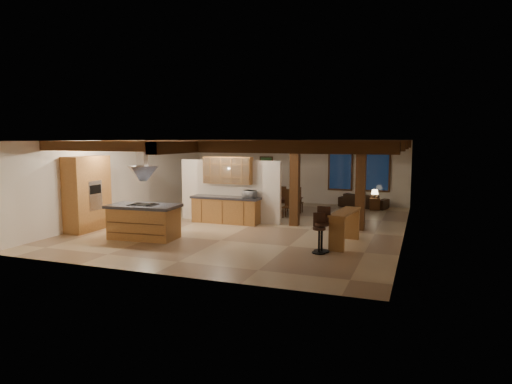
% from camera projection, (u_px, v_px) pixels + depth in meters
% --- Properties ---
extents(ground, '(12.00, 12.00, 0.00)m').
position_uv_depth(ground, '(251.00, 225.00, 15.66)').
color(ground, '#C9AF86').
rests_on(ground, ground).
extents(room_walls, '(12.00, 12.00, 12.00)m').
position_uv_depth(room_walls, '(251.00, 174.00, 15.45)').
color(room_walls, white).
rests_on(room_walls, ground).
extents(ceiling_beams, '(10.00, 12.00, 0.28)m').
position_uv_depth(ceiling_beams, '(251.00, 145.00, 15.33)').
color(ceiling_beams, '#432310').
rests_on(ceiling_beams, room_walls).
extents(timber_posts, '(2.50, 0.30, 2.90)m').
position_uv_depth(timber_posts, '(327.00, 175.00, 15.05)').
color(timber_posts, '#432310').
rests_on(timber_posts, ground).
extents(partition_wall, '(3.80, 0.18, 2.20)m').
position_uv_depth(partition_wall, '(230.00, 191.00, 16.34)').
color(partition_wall, white).
rests_on(partition_wall, ground).
extents(pantry_cabinet, '(0.67, 1.60, 2.40)m').
position_uv_depth(pantry_cabinet, '(87.00, 194.00, 14.70)').
color(pantry_cabinet, '#AA7236').
rests_on(pantry_cabinet, ground).
extents(back_counter, '(2.50, 0.66, 0.94)m').
position_uv_depth(back_counter, '(226.00, 210.00, 16.05)').
color(back_counter, '#AA7236').
rests_on(back_counter, ground).
extents(upper_display_cabinet, '(1.80, 0.36, 0.95)m').
position_uv_depth(upper_display_cabinet, '(228.00, 170.00, 16.07)').
color(upper_display_cabinet, '#AA7236').
rests_on(upper_display_cabinet, partition_wall).
extents(range_hood, '(1.10, 1.10, 1.40)m').
position_uv_depth(range_hood, '(143.00, 179.00, 13.40)').
color(range_hood, silver).
rests_on(range_hood, room_walls).
extents(back_windows, '(2.70, 0.07, 1.70)m').
position_uv_depth(back_windows, '(359.00, 172.00, 20.04)').
color(back_windows, '#432310').
rests_on(back_windows, room_walls).
extents(framed_art, '(0.65, 0.05, 0.85)m').
position_uv_depth(framed_art, '(266.00, 165.00, 21.50)').
color(framed_art, '#432310').
rests_on(framed_art, room_walls).
extents(recessed_cans, '(3.16, 2.46, 0.03)m').
position_uv_depth(recessed_cans, '(154.00, 142.00, 14.39)').
color(recessed_cans, silver).
rests_on(recessed_cans, room_walls).
extents(kitchen_island, '(2.15, 1.25, 1.03)m').
position_uv_depth(kitchen_island, '(144.00, 221.00, 13.55)').
color(kitchen_island, '#AA7236').
rests_on(kitchen_island, ground).
extents(dining_table, '(1.89, 1.16, 0.64)m').
position_uv_depth(dining_table, '(278.00, 206.00, 17.93)').
color(dining_table, '#3B1B0E').
rests_on(dining_table, ground).
extents(sofa, '(2.17, 1.29, 0.59)m').
position_uv_depth(sofa, '(363.00, 201.00, 19.68)').
color(sofa, black).
rests_on(sofa, ground).
extents(microwave, '(0.53, 0.45, 0.25)m').
position_uv_depth(microwave, '(250.00, 194.00, 15.67)').
color(microwave, silver).
rests_on(microwave, back_counter).
extents(bar_counter, '(0.64, 1.87, 0.96)m').
position_uv_depth(bar_counter, '(345.00, 222.00, 12.70)').
color(bar_counter, '#AA7236').
rests_on(bar_counter, ground).
extents(side_table, '(0.48, 0.48, 0.50)m').
position_uv_depth(side_table, '(374.00, 204.00, 19.01)').
color(side_table, '#432310').
rests_on(side_table, ground).
extents(table_lamp, '(0.29, 0.29, 0.35)m').
position_uv_depth(table_lamp, '(375.00, 192.00, 18.95)').
color(table_lamp, black).
rests_on(table_lamp, side_table).
extents(bar_stool_a, '(0.38, 0.39, 1.04)m').
position_uv_depth(bar_stool_a, '(319.00, 233.00, 11.83)').
color(bar_stool_a, black).
rests_on(bar_stool_a, ground).
extents(bar_stool_b, '(0.41, 0.41, 1.18)m').
position_uv_depth(bar_stool_b, '(322.00, 229.00, 11.97)').
color(bar_stool_b, black).
rests_on(bar_stool_b, ground).
extents(dining_chairs, '(1.66, 1.66, 1.06)m').
position_uv_depth(dining_chairs, '(278.00, 201.00, 17.90)').
color(dining_chairs, '#432310').
rests_on(dining_chairs, ground).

